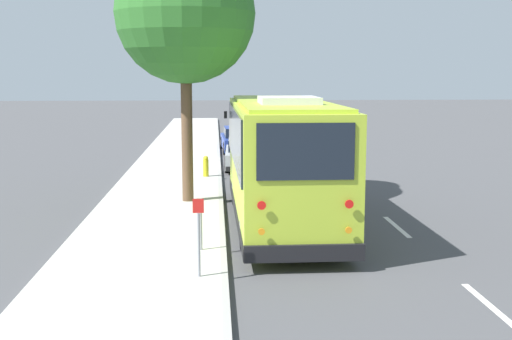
{
  "coord_description": "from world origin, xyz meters",
  "views": [
    {
      "loc": [
        -17.0,
        1.86,
        4.17
      ],
      "look_at": [
        1.75,
        0.67,
        1.3
      ],
      "focal_mm": 45.0,
      "sensor_mm": 36.0,
      "label": 1
    }
  ],
  "objects_px": {
    "parked_sedan_blue": "(238,140)",
    "fire_hydrant": "(206,166)",
    "shuttle_bus": "(281,155)",
    "street_tree": "(185,4)",
    "sign_post_far": "(201,224)",
    "sign_post_near": "(199,237)",
    "parked_sedan_silver": "(246,154)"
  },
  "relations": [
    {
      "from": "sign_post_near",
      "to": "sign_post_far",
      "type": "xyz_separation_m",
      "value": [
        1.94,
        0.0,
        -0.22
      ]
    },
    {
      "from": "street_tree",
      "to": "sign_post_near",
      "type": "relative_size",
      "value": 5.46
    },
    {
      "from": "street_tree",
      "to": "sign_post_near",
      "type": "height_order",
      "value": "street_tree"
    },
    {
      "from": "sign_post_far",
      "to": "sign_post_near",
      "type": "bearing_deg",
      "value": 180.0
    },
    {
      "from": "sign_post_far",
      "to": "street_tree",
      "type": "bearing_deg",
      "value": 5.19
    },
    {
      "from": "sign_post_far",
      "to": "parked_sedan_blue",
      "type": "bearing_deg",
      "value": -4.6
    },
    {
      "from": "sign_post_near",
      "to": "parked_sedan_blue",
      "type": "bearing_deg",
      "value": -4.18
    },
    {
      "from": "shuttle_bus",
      "to": "parked_sedan_blue",
      "type": "distance_m",
      "value": 16.59
    },
    {
      "from": "street_tree",
      "to": "sign_post_far",
      "type": "height_order",
      "value": "street_tree"
    },
    {
      "from": "street_tree",
      "to": "sign_post_far",
      "type": "xyz_separation_m",
      "value": [
        -5.86,
        -0.53,
        -5.48
      ]
    },
    {
      "from": "street_tree",
      "to": "fire_hydrant",
      "type": "bearing_deg",
      "value": -6.14
    },
    {
      "from": "parked_sedan_silver",
      "to": "fire_hydrant",
      "type": "relative_size",
      "value": 5.15
    },
    {
      "from": "parked_sedan_blue",
      "to": "fire_hydrant",
      "type": "relative_size",
      "value": 5.62
    },
    {
      "from": "shuttle_bus",
      "to": "street_tree",
      "type": "bearing_deg",
      "value": 43.59
    },
    {
      "from": "shuttle_bus",
      "to": "fire_hydrant",
      "type": "bearing_deg",
      "value": 15.96
    },
    {
      "from": "parked_sedan_blue",
      "to": "street_tree",
      "type": "relative_size",
      "value": 0.53
    },
    {
      "from": "parked_sedan_blue",
      "to": "fire_hydrant",
      "type": "distance_m",
      "value": 9.27
    },
    {
      "from": "parked_sedan_blue",
      "to": "sign_post_near",
      "type": "distance_m",
      "value": 21.62
    },
    {
      "from": "parked_sedan_silver",
      "to": "street_tree",
      "type": "xyz_separation_m",
      "value": [
        -7.68,
        2.2,
        5.61
      ]
    },
    {
      "from": "parked_sedan_silver",
      "to": "sign_post_near",
      "type": "distance_m",
      "value": 15.57
    },
    {
      "from": "fire_hydrant",
      "to": "parked_sedan_blue",
      "type": "bearing_deg",
      "value": -10.01
    },
    {
      "from": "parked_sedan_blue",
      "to": "street_tree",
      "type": "bearing_deg",
      "value": 169.15
    },
    {
      "from": "parked_sedan_silver",
      "to": "fire_hydrant",
      "type": "height_order",
      "value": "parked_sedan_silver"
    },
    {
      "from": "sign_post_near",
      "to": "sign_post_far",
      "type": "bearing_deg",
      "value": 0.0
    },
    {
      "from": "parked_sedan_blue",
      "to": "fire_hydrant",
      "type": "bearing_deg",
      "value": 167.86
    },
    {
      "from": "shuttle_bus",
      "to": "sign_post_far",
      "type": "height_order",
      "value": "shuttle_bus"
    },
    {
      "from": "shuttle_bus",
      "to": "sign_post_near",
      "type": "distance_m",
      "value": 5.55
    },
    {
      "from": "parked_sedan_silver",
      "to": "sign_post_far",
      "type": "relative_size",
      "value": 3.5
    },
    {
      "from": "shuttle_bus",
      "to": "parked_sedan_blue",
      "type": "xyz_separation_m",
      "value": [
        16.53,
        0.57,
        -1.31
      ]
    },
    {
      "from": "sign_post_far",
      "to": "fire_hydrant",
      "type": "bearing_deg",
      "value": 0.19
    },
    {
      "from": "shuttle_bus",
      "to": "fire_hydrant",
      "type": "height_order",
      "value": "shuttle_bus"
    },
    {
      "from": "parked_sedan_blue",
      "to": "street_tree",
      "type": "distance_m",
      "value": 15.01
    }
  ]
}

